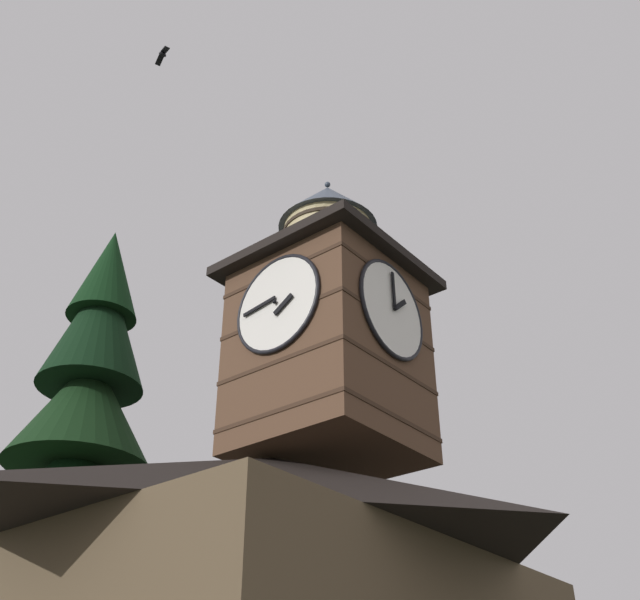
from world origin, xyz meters
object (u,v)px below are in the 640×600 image
object	(u,v)px
moon	(68,566)
clock_tower	(329,330)
pine_tree_behind	(64,538)
flying_bird_high	(163,55)

from	to	relation	value
moon	clock_tower	bearing A→B (deg)	65.01
pine_tree_behind	moon	distance (m)	30.33
moon	flying_bird_high	xyz separation A→B (m)	(19.37, 29.61, 5.58)
pine_tree_behind	moon	xyz separation A→B (m)	(-16.67, -24.68, 5.76)
flying_bird_high	pine_tree_behind	bearing A→B (deg)	-118.67
clock_tower	flying_bird_high	size ratio (longest dim) A/B	11.24
clock_tower	moon	world-z (taller)	clock_tower
clock_tower	moon	distance (m)	34.71
pine_tree_behind	flying_bird_high	world-z (taller)	flying_bird_high
moon	flying_bird_high	distance (m)	35.82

